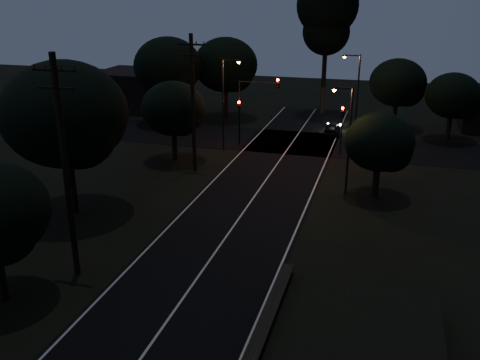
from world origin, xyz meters
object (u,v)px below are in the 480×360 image
Objects in this scene: signal_right at (342,121)px; streetlight_c at (347,133)px; utility_pole_mid at (65,166)px; signal_left at (239,114)px; utility_pole_far at (193,101)px; streetlight_b at (355,92)px; signal_mast at (258,99)px; streetlight_a at (225,98)px; tall_pine at (327,14)px; car at (332,128)px.

streetlight_c is (1.23, -9.99, 1.51)m from signal_right.
utility_pole_mid is at bearing -128.26° from streetlight_c.
signal_left is (1.40, 24.99, -2.90)m from utility_pole_mid.
utility_pole_far reaches higher than streetlight_b.
signal_mast reaches higher than signal_right.
utility_pole_far is at bearing -133.30° from streetlight_b.
streetlight_a is (0.69, 23.00, -1.10)m from utility_pole_mid.
tall_pine is 3.70× the size of signal_right.
streetlight_b is (10.61, 6.00, 0.00)m from streetlight_a.
utility_pole_far is at bearing -143.00° from signal_right.
signal_right is 0.66× the size of signal_mast.
streetlight_b reaches higher than streetlight_c.
signal_mast is (-3.91, -15.01, -6.61)m from tall_pine.
utility_pole_mid reaches higher than signal_left.
signal_right is 1.20× the size of car.
signal_left is 0.55× the size of streetlight_c.
car is (7.80, 6.01, -2.25)m from signal_left.
signal_mast is at bearing 68.89° from utility_pole_far.
streetlight_a is 12.36m from car.
signal_left is at bearing -157.95° from streetlight_b.
utility_pole_far is 8.64m from signal_mast.
utility_pole_mid is 3.21× the size of car.
utility_pole_far is at bearing 170.40° from streetlight_c.
signal_left is 9.20m from signal_right.
streetlight_b is (9.91, 4.01, 1.80)m from signal_left.
utility_pole_mid is 2.68× the size of signal_right.
utility_pole_mid is 1.47× the size of streetlight_c.
tall_pine is 3.70× the size of signal_left.
utility_pole_far is 2.56× the size of signal_left.
streetlight_a is at bearing -109.59° from signal_left.
signal_left is 10.10m from car.
utility_pole_mid reaches higher than signal_right.
utility_pole_far is 1.31× the size of streetlight_a.
signal_right is 10.26m from streetlight_a.
signal_mast is 3.13m from streetlight_a.
utility_pole_far is 24.65m from tall_pine.
streetlight_c is at bearing -48.81° from signal_mast.
signal_mast is 13.28m from streetlight_c.
utility_pole_mid is at bearing -91.73° from streetlight_a.
tall_pine is (7.00, 23.00, 5.46)m from utility_pole_far.
signal_left is 1.00× the size of signal_right.
tall_pine reaches higher than utility_pole_far.
tall_pine reaches higher than utility_pole_mid.
tall_pine is 16.86m from signal_mast.
utility_pole_far is at bearing 90.00° from utility_pole_mid.
signal_mast is (3.09, 7.99, -1.15)m from utility_pole_far.
tall_pine is at bearing 111.38° from streetlight_b.
car is (2.20, -9.00, -10.36)m from tall_pine.
car is at bearing 43.24° from streetlight_a.
streetlight_c is at bearing -9.60° from utility_pole_far.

